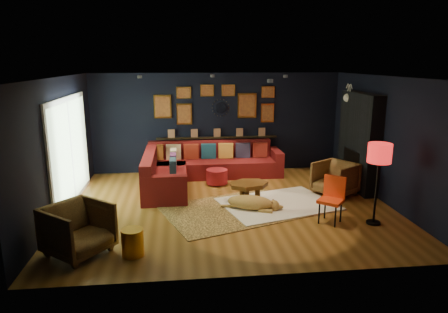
{
  "coord_description": "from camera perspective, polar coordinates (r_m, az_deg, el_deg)",
  "views": [
    {
      "loc": [
        -0.96,
        -7.66,
        2.9
      ],
      "look_at": [
        -0.08,
        0.3,
        0.97
      ],
      "focal_mm": 32.0,
      "sensor_mm": 36.0,
      "label": 1
    }
  ],
  "objects": [
    {
      "name": "ledge",
      "position": [
        10.57,
        -1.0,
        2.73
      ],
      "size": [
        3.2,
        0.12,
        0.04
      ],
      "primitive_type": "cube",
      "color": "black",
      "rests_on": "room_walls"
    },
    {
      "name": "sectional",
      "position": [
        9.82,
        -4.08,
        -1.73
      ],
      "size": [
        3.41,
        2.69,
        0.86
      ],
      "color": "maroon",
      "rests_on": "ground"
    },
    {
      "name": "leopard_rug",
      "position": [
        7.96,
        1.19,
        -7.76
      ],
      "size": [
        3.04,
        2.59,
        0.01
      ],
      "primitive_type": "cube",
      "rotation": [
        0.0,
        0.0,
        0.34
      ],
      "color": "tan",
      "rests_on": "ground"
    },
    {
      "name": "gallery_wall",
      "position": [
        10.47,
        -1.11,
        7.54
      ],
      "size": [
        3.15,
        0.04,
        1.02
      ],
      "color": "gold",
      "rests_on": "room_walls"
    },
    {
      "name": "armchair_left",
      "position": [
        6.54,
        -20.16,
        -9.45
      ],
      "size": [
        1.15,
        1.16,
        0.87
      ],
      "primitive_type": "imported",
      "rotation": [
        0.0,
        0.0,
        0.88
      ],
      "color": "#B57C3C",
      "rests_on": "ground"
    },
    {
      "name": "floor",
      "position": [
        8.24,
        0.78,
        -7.06
      ],
      "size": [
        6.5,
        6.5,
        0.0
      ],
      "primitive_type": "plane",
      "color": "#8F5F28",
      "rests_on": "ground"
    },
    {
      "name": "sliding_door",
      "position": [
        8.75,
        -21.11,
        0.74
      ],
      "size": [
        0.06,
        2.8,
        2.2
      ],
      "color": "white",
      "rests_on": "ground"
    },
    {
      "name": "sunburst_mirror",
      "position": [
        10.5,
        -0.49,
        6.97
      ],
      "size": [
        0.47,
        0.16,
        0.47
      ],
      "color": "silver",
      "rests_on": "room_walls"
    },
    {
      "name": "pouf",
      "position": [
        9.58,
        -1.01,
        -2.85
      ],
      "size": [
        0.51,
        0.51,
        0.34
      ],
      "primitive_type": "cylinder",
      "color": "maroon",
      "rests_on": "shag_rug"
    },
    {
      "name": "shag_rug",
      "position": [
        8.37,
        7.68,
        -6.74
      ],
      "size": [
        2.57,
        2.16,
        0.03
      ],
      "primitive_type": "cube",
      "rotation": [
        0.0,
        0.0,
        0.29
      ],
      "color": "silver",
      "rests_on": "ground"
    },
    {
      "name": "orange_chair",
      "position": [
        7.57,
        15.23,
        -5.41
      ],
      "size": [
        0.57,
        0.57,
        0.85
      ],
      "rotation": [
        0.0,
        0.0,
        -0.71
      ],
      "color": "black",
      "rests_on": "ground"
    },
    {
      "name": "gold_stool",
      "position": [
        6.35,
        -12.92,
        -11.87
      ],
      "size": [
        0.34,
        0.34,
        0.42
      ],
      "primitive_type": "cylinder",
      "color": "gold",
      "rests_on": "ground"
    },
    {
      "name": "floor_lamp",
      "position": [
        7.51,
        21.31,
        -0.08
      ],
      "size": [
        0.41,
        0.41,
        1.5
      ],
      "color": "black",
      "rests_on": "ground"
    },
    {
      "name": "ceiling_spots",
      "position": [
        8.52,
        0.16,
        11.25
      ],
      "size": [
        3.3,
        2.5,
        0.06
      ],
      "color": "black",
      "rests_on": "room_walls"
    },
    {
      "name": "armchair_right",
      "position": [
        9.13,
        15.62,
        -2.84
      ],
      "size": [
        1.05,
        1.06,
        0.81
      ],
      "primitive_type": "imported",
      "rotation": [
        0.0,
        0.0,
        -1.0
      ],
      "color": "#B57C3C",
      "rests_on": "ground"
    },
    {
      "name": "coffee_table",
      "position": [
        8.27,
        3.55,
        -4.32
      ],
      "size": [
        0.97,
        0.81,
        0.42
      ],
      "rotation": [
        0.0,
        0.0,
        0.24
      ],
      "color": "#593412",
      "rests_on": "shag_rug"
    },
    {
      "name": "room_walls",
      "position": [
        7.83,
        0.82,
        3.93
      ],
      "size": [
        6.5,
        6.5,
        6.5
      ],
      "color": "black",
      "rests_on": "ground"
    },
    {
      "name": "fireplace",
      "position": [
        9.65,
        18.66,
        1.6
      ],
      "size": [
        0.31,
        1.6,
        2.2
      ],
      "color": "black",
      "rests_on": "ground"
    },
    {
      "name": "deer_head",
      "position": [
        9.98,
        18.15,
        7.99
      ],
      "size": [
        0.5,
        0.28,
        0.45
      ],
      "color": "white",
      "rests_on": "fireplace"
    },
    {
      "name": "dog",
      "position": [
        7.98,
        3.78,
        -6.19
      ],
      "size": [
        1.38,
        1.01,
        0.39
      ],
      "primitive_type": null,
      "rotation": [
        0.0,
        0.0,
        -0.36
      ],
      "color": "#C08E45",
      "rests_on": "leopard_rug"
    }
  ]
}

